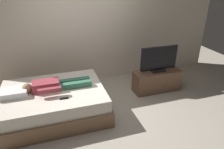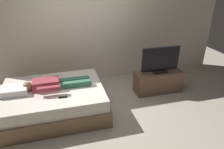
{
  "view_description": "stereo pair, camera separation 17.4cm",
  "coord_description": "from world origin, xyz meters",
  "px_view_note": "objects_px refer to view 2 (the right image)",
  "views": [
    {
      "loc": [
        -0.81,
        -3.2,
        2.45
      ],
      "look_at": [
        0.32,
        0.31,
        0.69
      ],
      "focal_mm": 32.64,
      "sensor_mm": 36.0,
      "label": 1
    },
    {
      "loc": [
        -0.65,
        -3.25,
        2.45
      ],
      "look_at": [
        0.32,
        0.31,
        0.69
      ],
      "focal_mm": 32.64,
      "sensor_mm": 36.0,
      "label": 2
    }
  ],
  "objects_px": {
    "remote": "(63,97)",
    "tv": "(160,60)",
    "pillow": "(14,90)",
    "person": "(53,84)",
    "bed": "(54,101)",
    "tv_stand": "(158,82)"
  },
  "relations": [
    {
      "from": "tv_stand",
      "to": "tv",
      "type": "distance_m",
      "value": 0.53
    },
    {
      "from": "pillow",
      "to": "tv",
      "type": "relative_size",
      "value": 0.55
    },
    {
      "from": "remote",
      "to": "tv",
      "type": "relative_size",
      "value": 0.17
    },
    {
      "from": "pillow",
      "to": "person",
      "type": "xyz_separation_m",
      "value": [
        0.7,
        0.02,
        0.02
      ]
    },
    {
      "from": "pillow",
      "to": "remote",
      "type": "xyz_separation_m",
      "value": [
        0.85,
        -0.38,
        -0.05
      ]
    },
    {
      "from": "pillow",
      "to": "tv_stand",
      "type": "xyz_separation_m",
      "value": [
        3.04,
        0.23,
        -0.35
      ]
    },
    {
      "from": "person",
      "to": "remote",
      "type": "xyz_separation_m",
      "value": [
        0.15,
        -0.4,
        -0.07
      ]
    },
    {
      "from": "remote",
      "to": "tv_stand",
      "type": "bearing_deg",
      "value": 15.71
    },
    {
      "from": "bed",
      "to": "tv_stand",
      "type": "distance_m",
      "value": 2.38
    },
    {
      "from": "bed",
      "to": "pillow",
      "type": "xyz_separation_m",
      "value": [
        -0.67,
        0.0,
        0.34
      ]
    },
    {
      "from": "person",
      "to": "remote",
      "type": "height_order",
      "value": "person"
    },
    {
      "from": "person",
      "to": "bed",
      "type": "bearing_deg",
      "value": -141.14
    },
    {
      "from": "pillow",
      "to": "remote",
      "type": "distance_m",
      "value": 0.93
    },
    {
      "from": "bed",
      "to": "tv",
      "type": "xyz_separation_m",
      "value": [
        2.37,
        0.23,
        0.52
      ]
    },
    {
      "from": "remote",
      "to": "tv_stand",
      "type": "xyz_separation_m",
      "value": [
        2.19,
        0.62,
        -0.3
      ]
    },
    {
      "from": "pillow",
      "to": "remote",
      "type": "bearing_deg",
      "value": -24.15
    },
    {
      "from": "pillow",
      "to": "tv",
      "type": "xyz_separation_m",
      "value": [
        3.04,
        0.23,
        0.18
      ]
    },
    {
      "from": "person",
      "to": "tv_stand",
      "type": "distance_m",
      "value": 2.38
    },
    {
      "from": "person",
      "to": "tv_stand",
      "type": "relative_size",
      "value": 1.15
    },
    {
      "from": "remote",
      "to": "person",
      "type": "bearing_deg",
      "value": 110.47
    },
    {
      "from": "pillow",
      "to": "tv_stand",
      "type": "height_order",
      "value": "pillow"
    },
    {
      "from": "tv_stand",
      "to": "pillow",
      "type": "bearing_deg",
      "value": -175.6
    }
  ]
}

